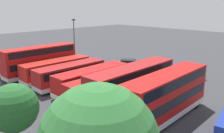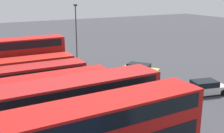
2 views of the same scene
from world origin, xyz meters
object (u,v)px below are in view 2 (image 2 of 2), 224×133
object	(u,v)px
bus_double_decker_second	(76,110)
car_small_green	(205,88)
bus_single_deck_fourth	(51,90)
bus_single_deck_fifth	(34,79)
bus_single_deck_sixth	(27,70)
bus_double_decker_seventh	(16,56)
bus_single_deck_third	(61,104)
car_hatchback_silver	(140,70)
bus_single_deck_far_end	(13,57)
lamp_post_tall	(76,29)

from	to	relation	value
bus_double_decker_second	car_small_green	xyz separation A→B (m)	(2.66, -14.68, -1.75)
bus_single_deck_fourth	car_small_green	bearing A→B (deg)	-106.10
bus_double_decker_second	bus_single_deck_fifth	distance (m)	10.72
bus_double_decker_second	bus_single_deck_sixth	xyz separation A→B (m)	(14.16, 0.42, -0.83)
bus_double_decker_second	bus_double_decker_seventh	size ratio (longest dim) A/B	1.04
bus_single_deck_third	car_hatchback_silver	xyz separation A→B (m)	(7.89, -12.49, -0.92)
bus_single_deck_third	bus_single_deck_fifth	world-z (taller)	same
bus_single_deck_third	car_hatchback_silver	size ratio (longest dim) A/B	2.56
bus_double_decker_seventh	car_small_green	bearing A→B (deg)	-134.45
bus_single_deck_fifth	bus_single_deck_fourth	bearing A→B (deg)	-170.91
bus_single_deck_third	bus_single_deck_sixth	size ratio (longest dim) A/B	1.14
bus_single_deck_sixth	bus_double_decker_seventh	xyz separation A→B (m)	(3.72, 0.41, 0.83)
bus_single_deck_fourth	bus_single_deck_fifth	bearing A→B (deg)	9.09
bus_single_deck_third	bus_single_deck_fourth	xyz separation A→B (m)	(3.55, -0.24, -0.00)
bus_single_deck_third	car_small_green	xyz separation A→B (m)	(-0.62, -14.70, -0.92)
bus_single_deck_fourth	bus_double_decker_seventh	world-z (taller)	bus_double_decker_seventh
bus_single_deck_far_end	lamp_post_tall	xyz separation A→B (m)	(0.11, -8.86, 3.16)
bus_single_deck_third	bus_double_decker_seventh	world-z (taller)	bus_double_decker_seventh
bus_single_deck_sixth	bus_double_decker_seventh	distance (m)	3.83
bus_double_decker_second	bus_single_deck_sixth	bearing A→B (deg)	1.68
bus_single_deck_far_end	car_hatchback_silver	world-z (taller)	bus_single_deck_far_end
car_hatchback_silver	car_small_green	xyz separation A→B (m)	(-8.51, -2.21, -0.00)
car_hatchback_silver	bus_single_deck_sixth	bearing A→B (deg)	76.93
bus_double_decker_seventh	car_small_green	distance (m)	21.80
bus_single_deck_third	bus_single_deck_sixth	world-z (taller)	same
bus_single_deck_third	bus_single_deck_far_end	world-z (taller)	same
bus_double_decker_seventh	bus_double_decker_second	bearing A→B (deg)	-177.34
car_small_green	bus_single_deck_fifth	bearing A→B (deg)	61.97
bus_single_deck_third	bus_double_decker_second	bearing A→B (deg)	-179.74
car_hatchback_silver	lamp_post_tall	world-z (taller)	lamp_post_tall
bus_double_decker_second	lamp_post_tall	bearing A→B (deg)	-21.07
bus_double_decker_second	bus_single_deck_fourth	size ratio (longest dim) A/B	1.10
bus_double_decker_second	bus_double_decker_seventh	xyz separation A→B (m)	(17.88, 0.83, -0.00)
bus_single_deck_sixth	car_small_green	size ratio (longest dim) A/B	2.41
bus_single_deck_fourth	bus_single_deck_sixth	size ratio (longest dim) A/B	1.05
bus_double_decker_second	bus_single_deck_far_end	distance (m)	21.18
car_hatchback_silver	bus_single_deck_far_end	bearing A→B (deg)	52.77
bus_double_decker_seventh	car_hatchback_silver	xyz separation A→B (m)	(-6.71, -13.31, -1.75)
bus_double_decker_seventh	bus_single_deck_far_end	world-z (taller)	bus_double_decker_seventh
bus_double_decker_second	bus_double_decker_seventh	distance (m)	17.90
bus_double_decker_seventh	lamp_post_tall	bearing A→B (deg)	-69.40
bus_double_decker_second	bus_single_deck_fourth	bearing A→B (deg)	-1.92
bus_double_decker_second	bus_single_deck_fourth	xyz separation A→B (m)	(6.83, -0.23, -0.83)
bus_single_deck_fourth	bus_single_deck_far_end	bearing A→B (deg)	3.59
car_hatchback_silver	bus_double_decker_seventh	bearing A→B (deg)	63.25
bus_single_deck_third	bus_single_deck_fourth	bearing A→B (deg)	-3.93
bus_single_deck_fifth	bus_double_decker_seventh	distance (m)	7.26
bus_single_deck_fifth	bus_double_decker_second	bearing A→B (deg)	-177.93
car_hatchback_silver	car_small_green	world-z (taller)	same
bus_single_deck_fifth	bus_single_deck_sixth	bearing A→B (deg)	0.47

